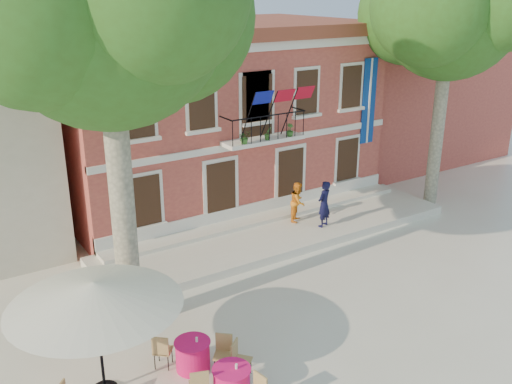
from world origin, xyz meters
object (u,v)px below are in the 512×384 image
object	(u,v)px
plane_tree_east	(451,11)
pedestrian_orange	(298,202)
plane_tree_west	(106,9)
pedestrian_navy	(324,204)
cafe_table_1	(193,354)
patio_umbrella	(94,294)
cafe_table_0	(232,381)

from	to	relation	value
plane_tree_east	pedestrian_orange	bearing A→B (deg)	172.10
plane_tree_west	pedestrian_navy	distance (m)	11.22
plane_tree_east	pedestrian_navy	distance (m)	9.05
plane_tree_east	cafe_table_1	world-z (taller)	plane_tree_east
patio_umbrella	pedestrian_orange	size ratio (longest dim) A/B	2.48
cafe_table_0	pedestrian_orange	bearing A→B (deg)	44.65
patio_umbrella	cafe_table_1	world-z (taller)	patio_umbrella
plane_tree_west	patio_umbrella	world-z (taller)	plane_tree_west
patio_umbrella	cafe_table_1	distance (m)	3.04
pedestrian_navy	cafe_table_0	world-z (taller)	pedestrian_navy
plane_tree_east	pedestrian_orange	world-z (taller)	plane_tree_east
cafe_table_0	cafe_table_1	bearing A→B (deg)	101.13
pedestrian_orange	cafe_table_0	size ratio (longest dim) A/B	0.84
plane_tree_west	plane_tree_east	xyz separation A→B (m)	(14.41, 1.98, -0.44)
pedestrian_orange	patio_umbrella	bearing A→B (deg)	170.19
patio_umbrella	cafe_table_0	size ratio (longest dim) A/B	2.09
plane_tree_east	pedestrian_navy	xyz separation A→B (m)	(-6.02, -0.06, -6.76)
plane_tree_east	cafe_table_0	distance (m)	16.71
plane_tree_east	cafe_table_1	xyz separation A→B (m)	(-13.89, -4.70, -7.53)
plane_tree_west	pedestrian_orange	distance (m)	11.15
plane_tree_west	patio_umbrella	distance (m)	6.48
pedestrian_orange	plane_tree_west	bearing A→B (deg)	161.32
plane_tree_west	patio_umbrella	bearing A→B (deg)	-124.02
pedestrian_navy	cafe_table_1	size ratio (longest dim) A/B	1.04
pedestrian_orange	cafe_table_1	distance (m)	9.29
patio_umbrella	plane_tree_east	bearing A→B (deg)	15.16
pedestrian_orange	cafe_table_1	bearing A→B (deg)	178.51
patio_umbrella	pedestrian_navy	distance (m)	10.95
patio_umbrella	cafe_table_0	world-z (taller)	patio_umbrella
plane_tree_east	cafe_table_0	bearing A→B (deg)	-155.83
plane_tree_east	patio_umbrella	bearing A→B (deg)	-164.84
patio_umbrella	pedestrian_orange	xyz separation A→B (m)	(9.49, 5.24, -1.50)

